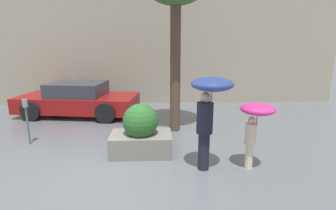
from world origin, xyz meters
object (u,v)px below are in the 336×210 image
Objects in this scene: planter_box at (141,133)px; person_child at (256,118)px; parked_car_near at (78,100)px; person_adult at (209,103)px; parking_meter at (26,112)px.

person_child is at bearing -20.48° from planter_box.
person_child reaches higher than parked_car_near.
person_adult is 1.38× the size of person_child.
person_child reaches higher than parking_meter.
person_adult reaches higher than planter_box.
parked_car_near is at bearing 177.26° from person_child.
planter_box is 4.49m from parked_car_near.
planter_box is at bearing -160.78° from person_child.
parked_car_near is (-5.04, 4.61, -0.57)m from person_child.
parked_car_near is at bearing 124.89° from planter_box.
parked_car_near is 2.99m from parking_meter.
person_adult is 4.88m from parking_meter.
person_child is 6.85m from parked_car_near.
person_adult reaches higher than parking_meter.
parked_car_near is 3.67× the size of parking_meter.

